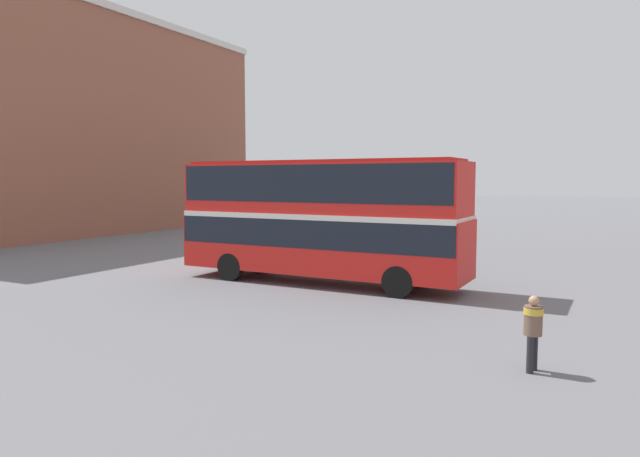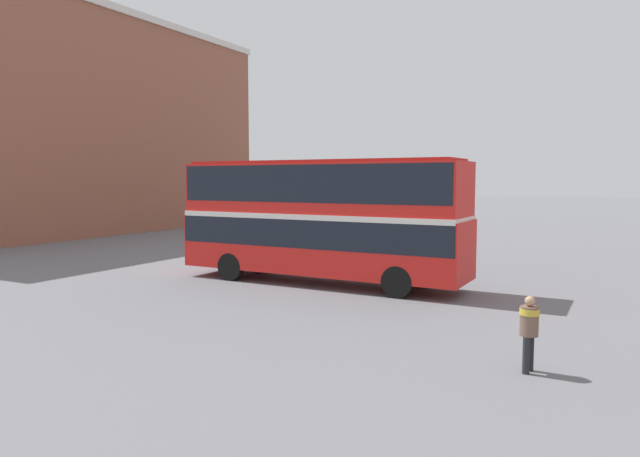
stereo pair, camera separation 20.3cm
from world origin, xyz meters
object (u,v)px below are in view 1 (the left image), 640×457
Objects in this scene: pedestrian_foreground at (533,325)px; parked_car_kerb_near at (292,225)px; parked_car_kerb_far at (361,233)px; double_decker_bus at (320,213)px.

pedestrian_foreground is 0.40× the size of parked_car_kerb_near.
double_decker_bus is at bearing 111.50° from parked_car_kerb_far.
parked_car_kerb_far reaches higher than pedestrian_foreground.
parked_car_kerb_far is at bearing -27.50° from parked_car_kerb_near.
double_decker_bus is 10.98m from pedestrian_foreground.
parked_car_kerb_far reaches higher than parked_car_kerb_near.
parked_car_kerb_far is (-11.75, 18.41, -0.15)m from pedestrian_foreground.
double_decker_bus reaches higher than parked_car_kerb_near.
double_decker_bus reaches higher than parked_car_kerb_far.
double_decker_bus is 2.81× the size of parked_car_kerb_near.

